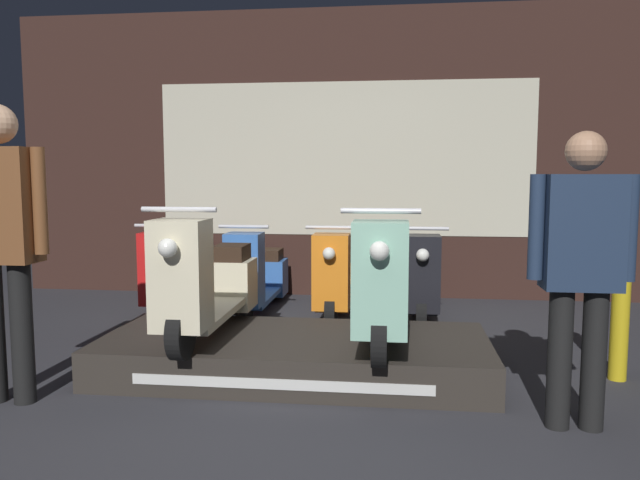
{
  "coord_description": "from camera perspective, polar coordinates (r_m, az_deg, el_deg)",
  "views": [
    {
      "loc": [
        0.58,
        -3.19,
        1.39
      ],
      "look_at": [
        -0.04,
        1.93,
        0.84
      ],
      "focal_mm": 35.0,
      "sensor_mm": 36.0,
      "label": 1
    }
  ],
  "objects": [
    {
      "name": "ground_plane",
      "position": [
        3.53,
        -3.25,
        -17.13
      ],
      "size": [
        30.0,
        30.0,
        0.0
      ],
      "primitive_type": "plane",
      "color": "#2D2D33"
    },
    {
      "name": "shop_wall_back",
      "position": [
        7.05,
        2.21,
        7.79
      ],
      "size": [
        7.57,
        0.09,
        3.2
      ],
      "color": "#331E19",
      "rests_on": "ground_plane"
    },
    {
      "name": "display_platform",
      "position": [
        4.42,
        -2.31,
        -10.47
      ],
      "size": [
        2.66,
        1.15,
        0.26
      ],
      "color": "#2D2823",
      "rests_on": "ground_plane"
    },
    {
      "name": "scooter_display_left",
      "position": [
        4.39,
        -10.19,
        -4.03
      ],
      "size": [
        0.46,
        1.63,
        0.93
      ],
      "color": "black",
      "rests_on": "display_platform"
    },
    {
      "name": "scooter_display_right",
      "position": [
        4.2,
        5.67,
        -4.42
      ],
      "size": [
        0.46,
        1.63,
        0.93
      ],
      "color": "black",
      "rests_on": "display_platform"
    },
    {
      "name": "scooter_backrow_0",
      "position": [
        6.48,
        -12.61,
        -3.18
      ],
      "size": [
        0.46,
        1.63,
        0.93
      ],
      "color": "black",
      "rests_on": "ground_plane"
    },
    {
      "name": "scooter_backrow_1",
      "position": [
        6.26,
        -5.72,
        -3.39
      ],
      "size": [
        0.46,
        1.63,
        0.93
      ],
      "color": "black",
      "rests_on": "ground_plane"
    },
    {
      "name": "scooter_backrow_2",
      "position": [
        6.14,
        1.56,
        -3.55
      ],
      "size": [
        0.46,
        1.63,
        0.93
      ],
      "color": "black",
      "rests_on": "ground_plane"
    },
    {
      "name": "scooter_backrow_3",
      "position": [
        6.11,
        9.02,
        -3.66
      ],
      "size": [
        0.46,
        1.63,
        0.93
      ],
      "color": "black",
      "rests_on": "ground_plane"
    },
    {
      "name": "person_left_browsing",
      "position": [
        4.16,
        -27.06,
        0.91
      ],
      "size": [
        0.57,
        0.23,
        1.8
      ],
      "color": "black",
      "rests_on": "ground_plane"
    },
    {
      "name": "person_right_browsing",
      "position": [
        3.6,
        22.76,
        -1.64
      ],
      "size": [
        0.56,
        0.22,
        1.61
      ],
      "color": "black",
      "rests_on": "ground_plane"
    },
    {
      "name": "street_bollard",
      "position": [
        4.66,
        25.77,
        -5.83
      ],
      "size": [
        0.12,
        0.12,
        0.95
      ],
      "color": "gold",
      "rests_on": "ground_plane"
    }
  ]
}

